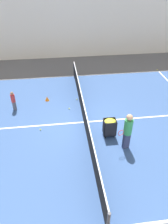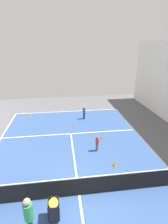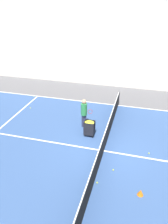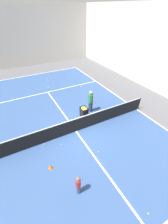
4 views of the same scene
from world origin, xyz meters
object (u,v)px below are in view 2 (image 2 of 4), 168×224
Objects in this scene: coach_at_net at (29,214)px; ball_cart at (54,207)px; child_midcourt at (97,142)px; tennis_net at (79,186)px; training_cone_0 at (30,116)px; training_cone_1 at (115,164)px; player_near_baseline at (84,112)px.

ball_cart is (-0.88, -0.55, -0.39)m from coach_at_net.
coach_at_net is at bearing 1.46° from child_midcourt.
training_cone_0 is at bearing -69.71° from tennis_net.
coach_at_net is at bearing 38.04° from tennis_net.
ball_cart is 3.46× the size of training_cone_1.
child_midcourt is at bearing -120.82° from ball_cart.
tennis_net is 9.56m from player_near_baseline.
player_near_baseline reaches higher than training_cone_0.
training_cone_0 is 10.65m from training_cone_1.
coach_at_net reaches higher than training_cone_1.
coach_at_net is 5.77m from training_cone_1.
tennis_net is 12.21× the size of ball_cart.
coach_at_net is 6.70× the size of training_cone_1.
ball_cart is at bearing 103.16° from training_cone_0.
player_near_baseline is 5.57m from training_cone_0.
child_midcourt reaches higher than tennis_net.
tennis_net is 2.66m from coach_at_net.
tennis_net is 8.72× the size of player_near_baseline.
training_cone_1 is (-6.29, 8.60, -0.02)m from training_cone_0.
player_near_baseline is 11.62m from coach_at_net.
player_near_baseline reaches higher than training_cone_1.
training_cone_0 is (5.56, -6.81, -0.49)m from child_midcourt.
player_near_baseline is 4.85× the size of training_cone_1.
tennis_net is at bearing 110.29° from training_cone_0.
child_midcourt is 5.56m from ball_cart.
player_near_baseline reaches higher than tennis_net.
tennis_net is at bearing 38.76° from training_cone_1.
player_near_baseline is 0.72× the size of coach_at_net.
child_midcourt is 1.22× the size of ball_cart.
training_cone_1 is (-0.86, 7.51, -0.61)m from player_near_baseline.
tennis_net is 10.02× the size of child_midcourt.
ball_cart reaches higher than training_cone_1.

